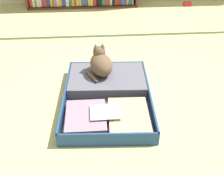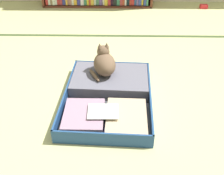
# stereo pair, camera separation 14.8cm
# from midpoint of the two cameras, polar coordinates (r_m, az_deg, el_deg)

# --- Properties ---
(ground_plane) EXTENTS (10.00, 10.00, 0.00)m
(ground_plane) POSITION_cam_midpoint_polar(r_m,az_deg,el_deg) (2.14, -2.45, -2.90)
(ground_plane) COLOR tan
(tatami_border) EXTENTS (4.80, 0.05, 0.00)m
(tatami_border) POSITION_cam_midpoint_polar(r_m,az_deg,el_deg) (3.17, -3.26, 10.45)
(tatami_border) COLOR #384927
(tatami_border) RESTS_ON ground_plane
(open_suitcase) EXTENTS (0.68, 0.92, 0.11)m
(open_suitcase) POSITION_cam_midpoint_polar(r_m,az_deg,el_deg) (2.14, -2.99, -1.38)
(open_suitcase) COLOR navy
(open_suitcase) RESTS_ON ground_plane
(black_cat) EXTENTS (0.25, 0.30, 0.24)m
(black_cat) POSITION_cam_midpoint_polar(r_m,az_deg,el_deg) (2.24, -4.26, 4.92)
(black_cat) COLOR brown
(black_cat) RESTS_ON open_suitcase
(small_red_pouch) EXTENTS (0.10, 0.07, 0.05)m
(small_red_pouch) POSITION_cam_midpoint_polar(r_m,az_deg,el_deg) (4.23, 14.14, 16.20)
(small_red_pouch) COLOR red
(small_red_pouch) RESTS_ON ground_plane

